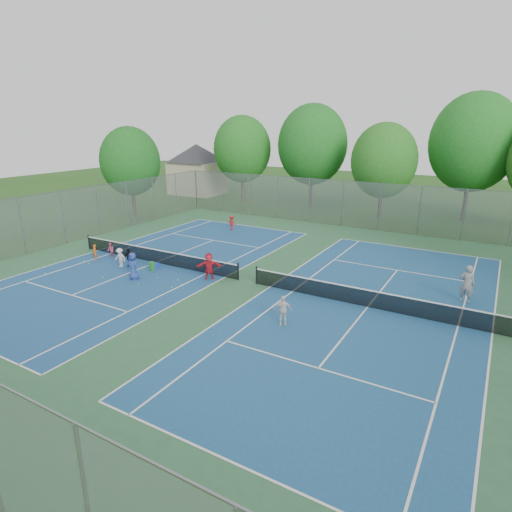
{
  "coord_description": "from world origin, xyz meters",
  "views": [
    {
      "loc": [
        11.99,
        -19.62,
        8.78
      ],
      "look_at": [
        0.0,
        1.0,
        1.3
      ],
      "focal_mm": 30.0,
      "sensor_mm": 36.0,
      "label": 1
    }
  ],
  "objects_px": {
    "net_left": "(155,256)",
    "ball_crate": "(156,265)",
    "instructor": "(467,284)",
    "ball_hopper": "(152,266)",
    "net_right": "(368,299)"
  },
  "relations": [
    {
      "from": "ball_crate",
      "to": "ball_hopper",
      "type": "bearing_deg",
      "value": -71.57
    },
    {
      "from": "ball_hopper",
      "to": "net_left",
      "type": "bearing_deg",
      "value": 124.24
    },
    {
      "from": "net_left",
      "to": "instructor",
      "type": "relative_size",
      "value": 6.5
    },
    {
      "from": "net_left",
      "to": "ball_crate",
      "type": "height_order",
      "value": "net_left"
    },
    {
      "from": "net_left",
      "to": "net_right",
      "type": "height_order",
      "value": "same"
    },
    {
      "from": "net_right",
      "to": "instructor",
      "type": "xyz_separation_m",
      "value": [
        4.07,
        3.14,
        0.54
      ]
    },
    {
      "from": "instructor",
      "to": "net_right",
      "type": "bearing_deg",
      "value": 41.81
    },
    {
      "from": "net_right",
      "to": "instructor",
      "type": "bearing_deg",
      "value": 37.65
    },
    {
      "from": "ball_crate",
      "to": "instructor",
      "type": "distance_m",
      "value": 17.84
    },
    {
      "from": "ball_crate",
      "to": "instructor",
      "type": "bearing_deg",
      "value": 12.63
    },
    {
      "from": "net_left",
      "to": "net_right",
      "type": "bearing_deg",
      "value": 0.0
    },
    {
      "from": "net_right",
      "to": "ball_hopper",
      "type": "xyz_separation_m",
      "value": [
        -13.15,
        -1.25,
        -0.18
      ]
    },
    {
      "from": "net_left",
      "to": "ball_crate",
      "type": "distance_m",
      "value": 1.06
    },
    {
      "from": "ball_crate",
      "to": "ball_hopper",
      "type": "height_order",
      "value": "ball_hopper"
    },
    {
      "from": "net_left",
      "to": "net_right",
      "type": "xyz_separation_m",
      "value": [
        14.0,
        0.0,
        0.0
      ]
    }
  ]
}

